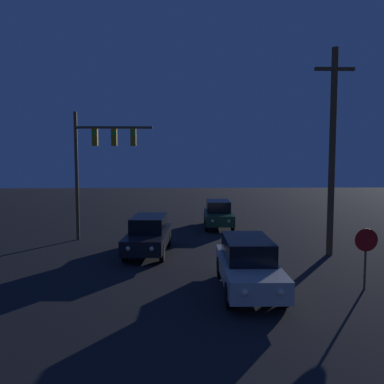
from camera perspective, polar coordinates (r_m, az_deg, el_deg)
name	(u,v)px	position (r m, az deg, el deg)	size (l,w,h in m)	color
car_near	(248,263)	(12.46, 8.49, -10.70)	(1.80, 4.72, 1.68)	beige
car_mid	(149,234)	(17.29, -6.62, -6.36)	(1.97, 4.77, 1.68)	black
car_far	(218,213)	(24.03, 4.00, -3.26)	(1.89, 4.74, 1.68)	#1E4728
traffic_signal_mast	(97,154)	(20.44, -14.23, 5.68)	(4.11, 0.30, 6.78)	brown
stop_sign	(366,247)	(13.46, 24.98, -7.62)	(0.75, 0.07, 2.01)	brown
utility_pole	(332,150)	(17.62, 20.60, 6.08)	(1.74, 0.28, 9.07)	brown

